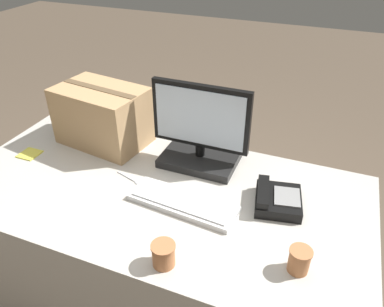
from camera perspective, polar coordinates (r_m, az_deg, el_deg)
ground_plane at (r=2.17m, az=-4.37°, el=-20.61°), size 12.00×12.00×0.00m
office_desk at (r=1.89m, az=-4.85°, el=-14.06°), size 1.80×0.90×0.73m
monitor at (r=1.73m, az=1.26°, el=2.75°), size 0.46×0.25×0.40m
keyboard at (r=1.54m, az=-1.43°, el=-7.49°), size 0.46×0.19×0.03m
desk_phone at (r=1.57m, az=12.75°, el=-6.83°), size 0.22×0.23×0.08m
paper_cup_left at (r=1.31m, az=-4.37°, el=-15.10°), size 0.08×0.08×0.09m
paper_cup_right at (r=1.33m, az=16.03°, el=-15.37°), size 0.08×0.08×0.09m
spoon at (r=1.70m, az=-9.06°, el=-3.99°), size 0.15×0.06×0.00m
cardboard_box at (r=1.95m, az=-13.47°, el=5.61°), size 0.47×0.34×0.30m
sticky_note_pad at (r=2.02m, az=-23.51°, el=-0.06°), size 0.09×0.09×0.01m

